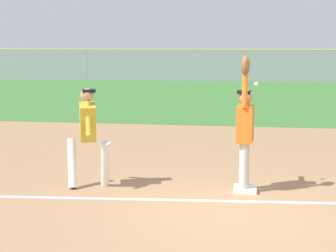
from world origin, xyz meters
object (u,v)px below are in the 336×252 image
(runner, at_px, (88,131))
(parked_car_blue, at_px, (203,68))
(parked_car_black, at_px, (132,68))
(first_base, at_px, (245,189))
(baseball, at_px, (256,84))
(parked_car_white, at_px, (283,69))
(fielder, at_px, (245,126))

(runner, distance_m, parked_car_blue, 29.33)
(parked_car_black, bearing_deg, first_base, -74.51)
(baseball, bearing_deg, parked_car_blue, 96.46)
(baseball, relative_size, parked_car_black, 0.02)
(parked_car_blue, bearing_deg, parked_car_white, 9.64)
(parked_car_black, xyz_separation_m, parked_car_blue, (5.25, -0.35, 0.00))
(fielder, height_order, parked_car_black, fielder)
(fielder, bearing_deg, parked_car_white, -90.44)
(runner, relative_size, parked_car_black, 0.39)
(fielder, xyz_separation_m, parked_car_blue, (-3.11, 29.19, -0.45))
(first_base, height_order, runner, runner)
(fielder, distance_m, parked_car_blue, 29.36)
(runner, xyz_separation_m, parked_car_blue, (-0.46, 29.32, -0.32))
(first_base, xyz_separation_m, runner, (-2.67, -0.14, 0.96))
(runner, relative_size, parked_car_white, 0.39)
(first_base, bearing_deg, parked_car_white, 85.10)
(runner, bearing_deg, first_base, -16.38)
(fielder, bearing_deg, runner, 7.25)
(first_base, distance_m, fielder, 1.08)
(runner, bearing_deg, baseball, -11.25)
(runner, xyz_separation_m, parked_car_black, (-5.71, 29.67, -0.32))
(first_base, height_order, fielder, fielder)
(parked_car_blue, xyz_separation_m, parked_car_white, (5.66, 0.34, 0.00))
(baseball, height_order, parked_car_black, baseball)
(first_base, bearing_deg, baseball, 60.88)
(first_base, distance_m, baseball, 1.78)
(fielder, xyz_separation_m, parked_car_white, (2.55, 29.54, -0.45))
(first_base, distance_m, parked_car_white, 29.64)
(first_base, relative_size, runner, 0.22)
(baseball, distance_m, parked_car_white, 29.38)
(parked_car_white, bearing_deg, first_base, -93.17)
(first_base, xyz_separation_m, fielder, (-0.02, -0.01, 1.08))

